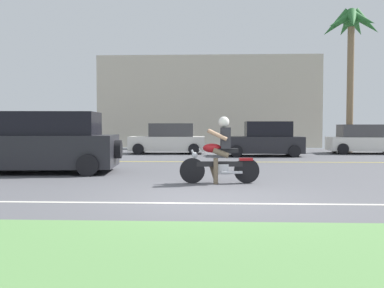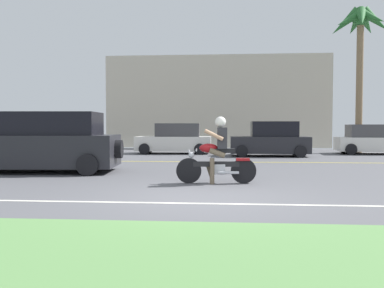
{
  "view_description": "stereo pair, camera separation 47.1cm",
  "coord_description": "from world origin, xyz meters",
  "px_view_note": "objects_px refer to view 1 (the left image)",
  "views": [
    {
      "loc": [
        0.0,
        -8.09,
        1.45
      ],
      "look_at": [
        -0.52,
        4.39,
        0.9
      ],
      "focal_mm": 38.29,
      "sensor_mm": 36.0,
      "label": 1
    },
    {
      "loc": [
        0.47,
        -8.06,
        1.45
      ],
      "look_at": [
        -0.52,
        4.39,
        0.9
      ],
      "focal_mm": 38.29,
      "sensor_mm": 36.0,
      "label": 2
    }
  ],
  "objects_px": {
    "parked_car_0": "(60,140)",
    "motorcyclist_distant": "(18,146)",
    "suv_nearby": "(41,143)",
    "parked_car_1": "(169,140)",
    "palm_tree_0": "(351,31)",
    "parked_car_2": "(264,140)",
    "motorcyclist": "(220,155)",
    "parked_car_3": "(364,140)"
  },
  "relations": [
    {
      "from": "parked_car_1",
      "to": "palm_tree_0",
      "type": "height_order",
      "value": "palm_tree_0"
    },
    {
      "from": "parked_car_2",
      "to": "suv_nearby",
      "type": "bearing_deg",
      "value": -136.74
    },
    {
      "from": "suv_nearby",
      "to": "parked_car_1",
      "type": "xyz_separation_m",
      "value": [
        3.06,
        8.87,
        -0.18
      ]
    },
    {
      "from": "parked_car_0",
      "to": "parked_car_2",
      "type": "relative_size",
      "value": 1.05
    },
    {
      "from": "parked_car_2",
      "to": "motorcyclist",
      "type": "bearing_deg",
      "value": -104.09
    },
    {
      "from": "suv_nearby",
      "to": "parked_car_1",
      "type": "bearing_deg",
      "value": 70.95
    },
    {
      "from": "motorcyclist",
      "to": "parked_car_1",
      "type": "distance_m",
      "value": 11.26
    },
    {
      "from": "parked_car_0",
      "to": "motorcyclist_distant",
      "type": "relative_size",
      "value": 2.59
    },
    {
      "from": "suv_nearby",
      "to": "palm_tree_0",
      "type": "height_order",
      "value": "palm_tree_0"
    },
    {
      "from": "palm_tree_0",
      "to": "motorcyclist_distant",
      "type": "xyz_separation_m",
      "value": [
        -15.88,
        -5.74,
        -6.02
      ]
    },
    {
      "from": "parked_car_3",
      "to": "suv_nearby",
      "type": "bearing_deg",
      "value": -144.91
    },
    {
      "from": "parked_car_1",
      "to": "motorcyclist_distant",
      "type": "bearing_deg",
      "value": -145.22
    },
    {
      "from": "parked_car_1",
      "to": "parked_car_2",
      "type": "xyz_separation_m",
      "value": [
        4.8,
        -1.48,
        0.03
      ]
    },
    {
      "from": "suv_nearby",
      "to": "parked_car_0",
      "type": "height_order",
      "value": "suv_nearby"
    },
    {
      "from": "motorcyclist",
      "to": "parked_car_3",
      "type": "distance_m",
      "value": 13.87
    },
    {
      "from": "parked_car_1",
      "to": "motorcyclist_distant",
      "type": "xyz_separation_m",
      "value": [
        -6.03,
        -4.19,
        -0.16
      ]
    },
    {
      "from": "motorcyclist",
      "to": "motorcyclist_distant",
      "type": "height_order",
      "value": "motorcyclist"
    },
    {
      "from": "suv_nearby",
      "to": "parked_car_3",
      "type": "bearing_deg",
      "value": 35.09
    },
    {
      "from": "parked_car_1",
      "to": "parked_car_3",
      "type": "relative_size",
      "value": 1.03
    },
    {
      "from": "palm_tree_0",
      "to": "suv_nearby",
      "type": "bearing_deg",
      "value": -141.09
    },
    {
      "from": "motorcyclist_distant",
      "to": "parked_car_3",
      "type": "bearing_deg",
      "value": 15.96
    },
    {
      "from": "suv_nearby",
      "to": "parked_car_3",
      "type": "height_order",
      "value": "suv_nearby"
    },
    {
      "from": "parked_car_0",
      "to": "motorcyclist_distant",
      "type": "xyz_separation_m",
      "value": [
        -0.06,
        -4.71,
        -0.1
      ]
    },
    {
      "from": "parked_car_3",
      "to": "parked_car_1",
      "type": "bearing_deg",
      "value": -177.44
    },
    {
      "from": "parked_car_0",
      "to": "parked_car_3",
      "type": "distance_m",
      "value": 16.2
    },
    {
      "from": "palm_tree_0",
      "to": "parked_car_2",
      "type": "bearing_deg",
      "value": -149.09
    },
    {
      "from": "parked_car_0",
      "to": "parked_car_3",
      "type": "xyz_separation_m",
      "value": [
        16.2,
        -0.07,
        0.04
      ]
    },
    {
      "from": "parked_car_1",
      "to": "motorcyclist_distant",
      "type": "height_order",
      "value": "parked_car_1"
    },
    {
      "from": "parked_car_3",
      "to": "parked_car_0",
      "type": "bearing_deg",
      "value": 179.77
    },
    {
      "from": "suv_nearby",
      "to": "palm_tree_0",
      "type": "bearing_deg",
      "value": 38.91
    },
    {
      "from": "parked_car_3",
      "to": "palm_tree_0",
      "type": "xyz_separation_m",
      "value": [
        -0.37,
        1.09,
        5.88
      ]
    },
    {
      "from": "motorcyclist",
      "to": "palm_tree_0",
      "type": "relative_size",
      "value": 0.26
    },
    {
      "from": "motorcyclist",
      "to": "suv_nearby",
      "type": "height_order",
      "value": "suv_nearby"
    },
    {
      "from": "motorcyclist",
      "to": "parked_car_2",
      "type": "relative_size",
      "value": 0.55
    },
    {
      "from": "motorcyclist",
      "to": "suv_nearby",
      "type": "relative_size",
      "value": 0.41
    },
    {
      "from": "suv_nearby",
      "to": "parked_car_0",
      "type": "distance_m",
      "value": 9.84
    },
    {
      "from": "parked_car_2",
      "to": "parked_car_0",
      "type": "bearing_deg",
      "value": 169.48
    },
    {
      "from": "parked_car_0",
      "to": "parked_car_2",
      "type": "height_order",
      "value": "parked_car_2"
    },
    {
      "from": "parked_car_0",
      "to": "suv_nearby",
      "type": "bearing_deg",
      "value": -72.77
    },
    {
      "from": "palm_tree_0",
      "to": "motorcyclist_distant",
      "type": "distance_m",
      "value": 17.93
    },
    {
      "from": "parked_car_2",
      "to": "motorcyclist_distant",
      "type": "relative_size",
      "value": 2.46
    },
    {
      "from": "suv_nearby",
      "to": "motorcyclist_distant",
      "type": "height_order",
      "value": "suv_nearby"
    }
  ]
}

